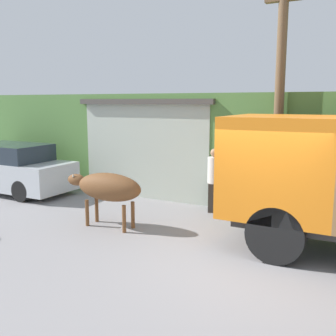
{
  "coord_description": "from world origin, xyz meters",
  "views": [
    {
      "loc": [
        1.85,
        -6.87,
        3.02
      ],
      "look_at": [
        -2.28,
        0.95,
        1.52
      ],
      "focal_mm": 42.0,
      "sensor_mm": 36.0,
      "label": 1
    }
  ],
  "objects": [
    {
      "name": "ground_plane",
      "position": [
        0.0,
        0.0,
        0.0
      ],
      "size": [
        60.0,
        60.0,
        0.0
      ],
      "primitive_type": "plane",
      "color": "gray"
    },
    {
      "name": "hillside_embankment",
      "position": [
        0.0,
        6.84,
        1.63
      ],
      "size": [
        32.0,
        6.66,
        3.26
      ],
      "color": "#568442",
      "rests_on": "ground_plane"
    },
    {
      "name": "building_backdrop",
      "position": [
        -4.48,
        4.68,
        1.56
      ],
      "size": [
        4.67,
        2.7,
        3.1
      ],
      "color": "#B2BCAD",
      "rests_on": "ground_plane"
    },
    {
      "name": "brown_cow",
      "position": [
        -3.76,
        0.61,
        0.98
      ],
      "size": [
        2.13,
        0.68,
        1.33
      ],
      "rotation": [
        0.0,
        0.0,
        0.14
      ],
      "color": "brown",
      "rests_on": "ground_plane"
    },
    {
      "name": "parked_suv",
      "position": [
        -8.95,
        2.11,
        0.79
      ],
      "size": [
        4.62,
        1.77,
        1.63
      ],
      "rotation": [
        0.0,
        0.0,
        0.0
      ],
      "color": "silver",
      "rests_on": "ground_plane"
    },
    {
      "name": "pedestrian_on_hill",
      "position": [
        -1.94,
        3.0,
        0.97
      ],
      "size": [
        0.48,
        0.48,
        1.77
      ],
      "rotation": [
        0.0,
        0.0,
        3.5
      ],
      "color": "#38332D",
      "rests_on": "ground_plane"
    },
    {
      "name": "utility_pole",
      "position": [
        -0.37,
        3.33,
        3.21
      ],
      "size": [
        0.9,
        0.24,
        6.21
      ],
      "color": "brown",
      "rests_on": "ground_plane"
    }
  ]
}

